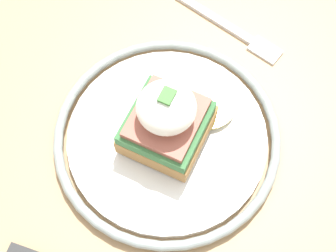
% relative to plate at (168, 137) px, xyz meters
% --- Properties ---
extents(ground_plane, '(6.00, 6.00, 0.00)m').
position_rel_plate_xyz_m(ground_plane, '(-0.04, -0.00, -0.77)').
color(ground_plane, '#B2ADA3').
extents(dining_table, '(1.11, 0.79, 0.77)m').
position_rel_plate_xyz_m(dining_table, '(-0.04, -0.00, -0.12)').
color(dining_table, tan).
rests_on(dining_table, ground_plane).
extents(plate, '(0.24, 0.24, 0.02)m').
position_rel_plate_xyz_m(plate, '(0.00, 0.00, 0.00)').
color(plate, white).
rests_on(plate, dining_table).
extents(sandwich, '(0.12, 0.09, 0.08)m').
position_rel_plate_xyz_m(sandwich, '(-0.00, -0.00, 0.04)').
color(sandwich, '#9E703D').
rests_on(sandwich, plate).
extents(fork, '(0.05, 0.15, 0.00)m').
position_rel_plate_xyz_m(fork, '(-0.16, 0.01, -0.01)').
color(fork, silver).
rests_on(fork, dining_table).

